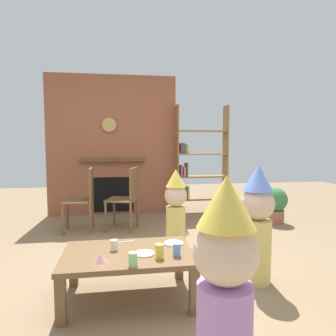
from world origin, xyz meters
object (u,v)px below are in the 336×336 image
(paper_cup_far_left, at_px, (114,245))
(paper_plate_rear, at_px, (144,254))
(paper_plate_front, at_px, (174,243))
(birthday_cake_slice, at_px, (101,258))
(child_with_cone_hat, at_px, (225,286))
(bookshelf, at_px, (197,165))
(potted_plant_tall, at_px, (275,203))
(child_in_pink, at_px, (257,221))
(paper_cup_near_right, at_px, (177,250))
(dining_chair_middle, at_px, (128,195))
(paper_cup_near_left, at_px, (160,251))
(coffee_table, at_px, (128,259))
(paper_cup_center, at_px, (133,259))
(child_by_the_chairs, at_px, (176,207))
(dining_chair_left, at_px, (85,195))

(paper_cup_far_left, height_order, paper_plate_rear, paper_cup_far_left)
(paper_plate_front, xyz_separation_m, birthday_cake_slice, (-0.60, -0.32, 0.03))
(paper_plate_front, height_order, child_with_cone_hat, child_with_cone_hat)
(bookshelf, relative_size, paper_cup_far_left, 22.35)
(bookshelf, bearing_deg, potted_plant_tall, -39.29)
(paper_cup_far_left, bearing_deg, child_in_pink, 2.97)
(paper_cup_near_right, xyz_separation_m, child_with_cone_hat, (0.06, -0.94, 0.15))
(birthday_cake_slice, height_order, child_with_cone_hat, child_with_cone_hat)
(dining_chair_middle, relative_size, potted_plant_tall, 1.61)
(potted_plant_tall, bearing_deg, dining_chair_middle, -178.50)
(potted_plant_tall, bearing_deg, paper_cup_near_left, -133.77)
(coffee_table, xyz_separation_m, paper_cup_center, (0.03, -0.29, 0.11))
(child_by_the_chairs, relative_size, dining_chair_left, 1.05)
(paper_plate_front, xyz_separation_m, dining_chair_middle, (-0.34, 1.82, 0.12))
(potted_plant_tall, bearing_deg, child_with_cone_hat, -121.52)
(child_with_cone_hat, height_order, dining_chair_left, child_with_cone_hat)
(coffee_table, xyz_separation_m, dining_chair_middle, (0.05, 1.95, 0.18))
(coffee_table, height_order, paper_cup_far_left, paper_cup_far_left)
(bookshelf, distance_m, dining_chair_middle, 1.57)
(coffee_table, bearing_deg, potted_plant_tall, 40.91)
(child_by_the_chairs, bearing_deg, dining_chair_left, -100.28)
(paper_cup_near_right, bearing_deg, birthday_cake_slice, -175.97)
(dining_chair_left, bearing_deg, potted_plant_tall, -179.93)
(paper_cup_center, relative_size, child_in_pink, 0.09)
(paper_cup_center, height_order, child_by_the_chairs, child_by_the_chairs)
(paper_cup_far_left, xyz_separation_m, paper_plate_front, (0.50, 0.08, -0.04))
(paper_plate_front, bearing_deg, child_by_the_chairs, 78.71)
(paper_cup_near_left, distance_m, paper_cup_near_right, 0.14)
(paper_cup_far_left, relative_size, child_in_pink, 0.08)
(coffee_table, bearing_deg, birthday_cake_slice, -138.00)
(dining_chair_middle, bearing_deg, potted_plant_tall, -160.47)
(paper_plate_rear, relative_size, potted_plant_tall, 0.29)
(paper_plate_front, bearing_deg, paper_cup_near_left, -117.89)
(paper_plate_rear, bearing_deg, coffee_table, 150.03)
(paper_plate_front, bearing_deg, paper_cup_near_right, -95.23)
(paper_plate_front, distance_m, birthday_cake_slice, 0.68)
(birthday_cake_slice, xyz_separation_m, child_with_cone_hat, (0.63, -0.90, 0.17))
(bookshelf, height_order, dining_chair_left, bookshelf)
(child_in_pink, bearing_deg, paper_cup_center, 14.14)
(paper_cup_near_left, xyz_separation_m, paper_plate_rear, (-0.11, 0.10, -0.05))
(paper_plate_front, height_order, dining_chair_left, dining_chair_left)
(dining_chair_middle, bearing_deg, paper_plate_front, 118.76)
(paper_cup_near_right, height_order, child_in_pink, child_in_pink)
(child_with_cone_hat, bearing_deg, dining_chair_middle, -14.46)
(child_with_cone_hat, height_order, dining_chair_middle, child_with_cone_hat)
(child_by_the_chairs, distance_m, dining_chair_left, 1.45)
(dining_chair_left, height_order, potted_plant_tall, dining_chair_left)
(paper_cup_near_right, relative_size, potted_plant_tall, 0.18)
(paper_cup_near_right, height_order, child_by_the_chairs, child_by_the_chairs)
(birthday_cake_slice, bearing_deg, coffee_table, 42.00)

